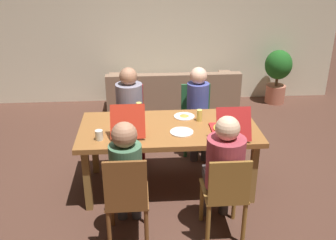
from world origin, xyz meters
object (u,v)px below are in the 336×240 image
Objects in this scene: drinking_glass_0 at (199,115)px; drinking_glass_2 at (99,135)px; person_0 at (224,164)px; drinking_glass_1 at (139,108)px; dining_table at (169,133)px; plate_0 at (184,116)px; potted_plant at (278,72)px; pizza_box_1 at (229,128)px; person_3 at (126,170)px; chair_1 at (196,116)px; drinking_glass_3 at (227,113)px; chair_2 at (130,118)px; person_2 at (129,106)px; pizza_box_0 at (129,125)px; chair_0 at (225,194)px; couch at (172,98)px; person_1 at (198,104)px; plate_1 at (182,132)px; chair_3 at (127,197)px.

drinking_glass_0 is 1.28× the size of drinking_glass_2.
drinking_glass_1 is (-0.77, 1.20, 0.10)m from person_0.
dining_table is 8.09× the size of plate_0.
pizza_box_1 is at bearing -118.49° from potted_plant.
person_3 is at bearing -95.90° from drinking_glass_1.
drinking_glass_3 is (0.25, -0.75, 0.34)m from chair_1.
chair_2 is 0.76× the size of person_2.
plate_0 is at bearing -38.19° from person_2.
chair_2 is 3.78× the size of plate_0.
chair_0 is at bearing -45.39° from pizza_box_0.
chair_0 is 0.82m from pizza_box_1.
drinking_glass_2 reaches higher than couch.
person_1 is at bearing 43.41° from pizza_box_0.
drinking_glass_3 is at bearing -10.84° from drinking_glass_1.
plate_1 is at bearing -147.74° from drinking_glass_3.
pizza_box_1 is 1.98× the size of plate_1.
person_2 reaches higher than couch.
chair_1 is 0.95m from person_2.
couch is (0.66, 2.26, -0.53)m from pizza_box_0.
drinking_glass_2 reaches higher than plate_1.
chair_3 is (-0.90, -1.77, -0.18)m from person_1.
chair_2 is 0.63m from drinking_glass_1.
chair_2 is 0.95× the size of potted_plant.
drinking_glass_2 reaches higher than dining_table.
pizza_box_1 is at bearing -80.15° from person_1.
person_3 is at bearing -102.55° from couch.
pizza_box_1 reaches higher than pizza_box_0.
plate_0 is (0.64, 0.29, -0.04)m from pizza_box_0.
chair_0 is 0.74× the size of person_3.
drinking_glass_1 is at bearing 147.90° from pizza_box_1.
plate_0 is 0.21m from drinking_glass_0.
pizza_box_1 is at bearing -51.72° from drinking_glass_0.
dining_table is 1.66× the size of person_1.
dining_table is 0.89m from person_2.
chair_2 is at bearing 134.08° from pizza_box_1.
plate_1 is (-0.32, -1.11, 0.29)m from chair_1.
potted_plant is (2.59, 3.56, 0.04)m from chair_3.
drinking_glass_3 is at bearing 16.10° from dining_table.
chair_3 is (0.00, -1.73, -0.20)m from person_2.
person_1 is 1.03m from pizza_box_1.
chair_2 is at bearing 76.32° from drinking_glass_2.
chair_1 is at bearing 64.58° from dining_table.
person_0 is at bearing -84.48° from drinking_glass_0.
person_1 is at bearing 71.49° from plate_1.
plate_0 is (-0.42, 0.46, -0.04)m from pizza_box_1.
chair_1 is 8.63× the size of drinking_glass_2.
chair_0 is at bearing -85.16° from drinking_glass_0.
drinking_glass_1 is 3.32m from potted_plant.
chair_0 is 1.20m from drinking_glass_3.
person_0 reaches higher than chair_1.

